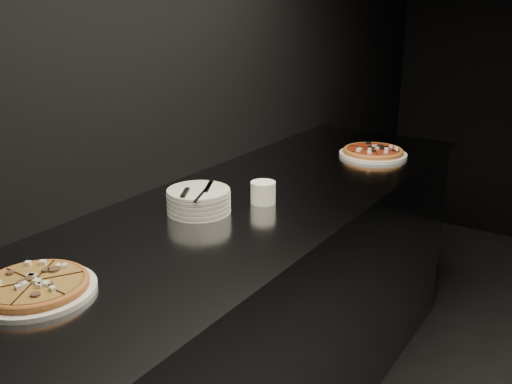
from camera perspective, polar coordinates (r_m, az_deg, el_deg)
The scene contains 7 objects.
wall_left at distance 2.11m, azimuth -8.76°, elevation 13.62°, with size 0.02×5.00×2.80m, color black.
counter at distance 2.19m, azimuth -0.08°, elevation -12.05°, with size 0.74×2.44×0.92m.
pizza_mushroom at distance 1.46m, azimuth -21.22°, elevation -8.81°, with size 0.28×0.28×0.03m.
pizza_tomato at distance 2.58m, azimuth 11.63°, elevation 3.95°, with size 0.30×0.30×0.03m.
plate_stack at distance 1.86m, azimuth -5.74°, elevation -0.86°, with size 0.20×0.20×0.08m.
cutlery at distance 1.83m, azimuth -5.89°, elevation 0.16°, with size 0.09×0.22×0.01m.
ramekin at distance 1.94m, azimuth 0.71°, elevation 0.02°, with size 0.09×0.09×0.07m.
Camera 1 is at (-1.10, -1.57, 1.58)m, focal length 40.00 mm.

